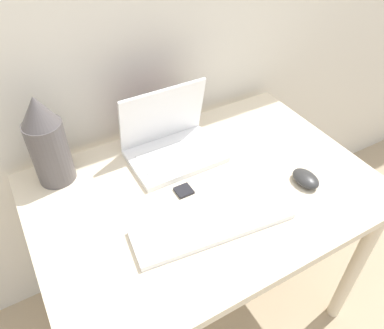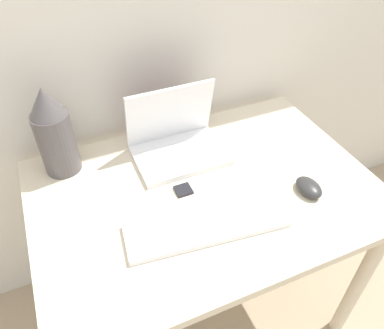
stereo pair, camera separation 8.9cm
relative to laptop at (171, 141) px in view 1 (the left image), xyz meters
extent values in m
cube|color=beige|center=(0.02, -0.20, -0.07)|extent=(1.06, 0.73, 0.03)
cylinder|color=beige|center=(0.49, -0.52, -0.43)|extent=(0.05, 0.05, 0.70)
cylinder|color=beige|center=(-0.46, 0.11, -0.43)|extent=(0.05, 0.05, 0.70)
cylinder|color=beige|center=(0.49, 0.11, -0.43)|extent=(0.05, 0.05, 0.70)
cube|color=white|center=(0.00, -0.03, -0.04)|extent=(0.30, 0.22, 0.02)
cube|color=silver|center=(0.00, -0.04, -0.03)|extent=(0.25, 0.12, 0.00)
cube|color=white|center=(0.00, 0.05, 0.08)|extent=(0.30, 0.05, 0.22)
cube|color=black|center=(0.00, 0.06, 0.08)|extent=(0.27, 0.04, 0.18)
cube|color=white|center=(-0.05, -0.34, -0.04)|extent=(0.47, 0.19, 0.02)
cube|color=silver|center=(-0.05, -0.34, -0.03)|extent=(0.43, 0.16, 0.00)
ellipsoid|color=#2D2D2D|center=(0.30, -0.34, -0.03)|extent=(0.07, 0.10, 0.04)
cylinder|color=#514C4C|center=(-0.37, 0.07, 0.05)|extent=(0.12, 0.12, 0.21)
cone|color=#514C4C|center=(-0.37, 0.07, 0.20)|extent=(0.11, 0.11, 0.09)
cube|color=black|center=(-0.05, -0.19, -0.05)|extent=(0.05, 0.05, 0.01)
camera|label=1|loc=(-0.43, -0.91, 0.78)|focal=35.00mm
camera|label=2|loc=(-0.35, -0.95, 0.78)|focal=35.00mm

